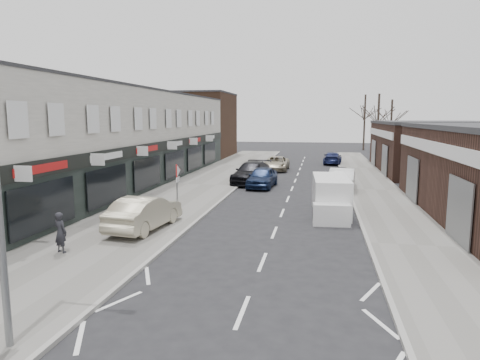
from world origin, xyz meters
The scene contains 20 objects.
ground centered at (0.00, 0.00, 0.00)m, with size 160.00×160.00×0.00m, color black.
pavement_left centered at (-6.75, 22.00, 0.06)m, with size 5.50×64.00×0.12m, color slate.
pavement_right centered at (5.75, 22.00, 0.06)m, with size 3.50×64.00×0.12m, color slate.
shop_terrace_left centered at (-13.50, 19.50, 3.55)m, with size 8.00×41.00×7.10m, color beige.
brick_block_far centered at (-13.50, 45.00, 4.00)m, with size 8.00×10.00×8.00m, color #432A1C.
right_unit_far centered at (12.50, 34.00, 2.25)m, with size 10.00×16.00×4.50m, color #3A221A.
tree_far_a centered at (9.00, 48.00, 0.00)m, with size 3.60×3.60×8.00m, color #382D26, non-canonical shape.
tree_far_b centered at (11.50, 54.00, 0.00)m, with size 3.60×3.60×7.50m, color #382D26, non-canonical shape.
tree_far_c centered at (8.50, 60.00, 0.00)m, with size 3.60×3.60×8.50m, color #382D26, non-canonical shape.
street_lamp centered at (-4.53, -0.80, 4.62)m, with size 2.23×0.22×8.00m.
warning_sign centered at (-5.16, 12.00, 2.20)m, with size 0.12×0.80×2.70m.
white_van centered at (2.53, 14.12, 0.93)m, with size 2.01×5.16×1.98m.
sedan_on_pavement centered at (-5.74, 9.10, 0.87)m, with size 1.60×4.58×1.51m, color #B3AA8F.
pedestrian centered at (-7.44, 5.34, 0.89)m, with size 0.56×0.37×1.53m, color black.
parked_car_left_a centered at (-2.20, 22.22, 0.75)m, with size 1.77×4.40×1.50m, color #152243.
parked_car_left_b centered at (-3.27, 24.06, 0.81)m, with size 2.28×5.61×1.63m, color black.
parked_car_left_c centered at (-2.20, 32.38, 0.68)m, with size 2.24×4.87×1.35m, color #A49A83.
parked_car_right_a centered at (3.50, 22.10, 0.79)m, with size 1.67×4.78×1.58m, color silver.
parked_car_right_b centered at (3.50, 25.75, 0.66)m, with size 1.56×3.88×1.32m, color black.
parked_car_right_c centered at (3.29, 39.17, 0.66)m, with size 1.84×4.52×1.31m, color #161D45.
Camera 1 is at (1.91, -8.49, 5.10)m, focal length 32.00 mm.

